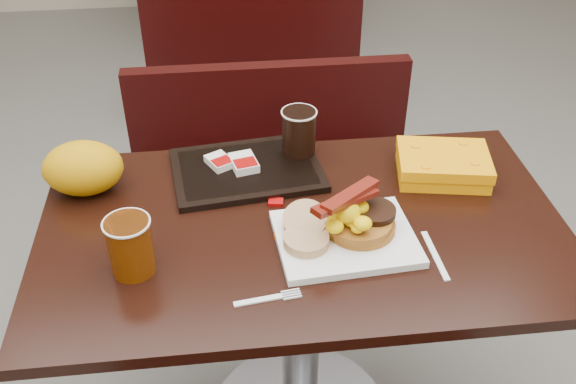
{
  "coord_description": "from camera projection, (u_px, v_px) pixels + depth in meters",
  "views": [
    {
      "loc": [
        -0.17,
        -1.15,
        1.69
      ],
      "look_at": [
        -0.03,
        0.03,
        0.82
      ],
      "focal_mm": 40.76,
      "sensor_mm": 36.0,
      "label": 1
    }
  ],
  "objects": [
    {
      "name": "condiment_syrup",
      "position": [
        284.0,
        234.0,
        1.46
      ],
      "size": [
        0.05,
        0.04,
        0.01
      ],
      "primitive_type": "cube",
      "rotation": [
        0.0,
        0.0,
        -0.15
      ],
      "color": "#AE4807",
      "rests_on": "table_near"
    },
    {
      "name": "fork",
      "position": [
        258.0,
        300.0,
        1.29
      ],
      "size": [
        0.14,
        0.04,
        0.0
      ],
      "primitive_type": null,
      "rotation": [
        0.0,
        0.0,
        0.14
      ],
      "color": "white",
      "rests_on": "table_near"
    },
    {
      "name": "paper_bag",
      "position": [
        83.0,
        168.0,
        1.56
      ],
      "size": [
        0.23,
        0.2,
        0.13
      ],
      "primitive_type": "ellipsoid",
      "rotation": [
        0.0,
        0.0,
        0.39
      ],
      "color": "orange",
      "rests_on": "table_near"
    },
    {
      "name": "coffee_cup_far",
      "position": [
        299.0,
        132.0,
        1.67
      ],
      "size": [
        0.11,
        0.11,
        0.12
      ],
      "primitive_type": "cylinder",
      "rotation": [
        0.0,
        0.0,
        -0.3
      ],
      "color": "black",
      "rests_on": "tray"
    },
    {
      "name": "muffin_top",
      "position": [
        305.0,
        221.0,
        1.44
      ],
      "size": [
        0.12,
        0.13,
        0.06
      ],
      "primitive_type": "cylinder",
      "rotation": [
        0.38,
        0.0,
        -0.31
      ],
      "color": "tan",
      "rests_on": "platter"
    },
    {
      "name": "sausage_patty",
      "position": [
        375.0,
        211.0,
        1.44
      ],
      "size": [
        0.1,
        0.1,
        0.01
      ],
      "primitive_type": "cylinder",
      "rotation": [
        0.0,
        0.0,
        0.08
      ],
      "color": "black",
      "rests_on": "pancake_stack"
    },
    {
      "name": "condiment_ketchup",
      "position": [
        276.0,
        202.0,
        1.55
      ],
      "size": [
        0.04,
        0.03,
        0.01
      ],
      "primitive_type": "cube",
      "rotation": [
        0.0,
        0.0,
        -0.16
      ],
      "color": "#8C0504",
      "rests_on": "table_near"
    },
    {
      "name": "scrambled_eggs",
      "position": [
        347.0,
        214.0,
        1.4
      ],
      "size": [
        0.12,
        0.11,
        0.05
      ],
      "primitive_type": "ellipsoid",
      "rotation": [
        0.0,
        0.0,
        -0.26
      ],
      "color": "#FFDC05",
      "rests_on": "pancake_stack"
    },
    {
      "name": "hashbrown_sleeve_right",
      "position": [
        244.0,
        163.0,
        1.64
      ],
      "size": [
        0.08,
        0.09,
        0.02
      ],
      "primitive_type": "cube",
      "rotation": [
        0.0,
        0.0,
        0.23
      ],
      "color": "silver",
      "rests_on": "tray"
    },
    {
      "name": "pancake_stack",
      "position": [
        360.0,
        223.0,
        1.44
      ],
      "size": [
        0.16,
        0.16,
        0.03
      ],
      "primitive_type": "cylinder",
      "rotation": [
        0.0,
        0.0,
        -0.03
      ],
      "color": "#914C18",
      "rests_on": "platter"
    },
    {
      "name": "knife",
      "position": [
        435.0,
        255.0,
        1.4
      ],
      "size": [
        0.02,
        0.16,
        0.0
      ],
      "primitive_type": "cube",
      "rotation": [
        0.0,
        0.0,
        -1.54
      ],
      "color": "white",
      "rests_on": "table_near"
    },
    {
      "name": "hashbrown_sleeve_left",
      "position": [
        219.0,
        162.0,
        1.65
      ],
      "size": [
        0.08,
        0.09,
        0.02
      ],
      "primitive_type": "cube",
      "rotation": [
        0.0,
        0.0,
        0.49
      ],
      "color": "silver",
      "rests_on": "tray"
    },
    {
      "name": "coffee_cup_near",
      "position": [
        130.0,
        246.0,
        1.33
      ],
      "size": [
        0.11,
        0.11,
        0.13
      ],
      "primitive_type": "cylinder",
      "rotation": [
        0.0,
        0.0,
        -0.22
      ],
      "color": "#883704",
      "rests_on": "table_near"
    },
    {
      "name": "bench_near_n",
      "position": [
        275.0,
        185.0,
        2.28
      ],
      "size": [
        1.0,
        0.46,
        0.72
      ],
      "primitive_type": null,
      "color": "black",
      "rests_on": "floor"
    },
    {
      "name": "bench_far_s",
      "position": [
        251.0,
        46.0,
        3.25
      ],
      "size": [
        1.0,
        0.46,
        0.72
      ],
      "primitive_type": null,
      "color": "black",
      "rests_on": "floor"
    },
    {
      "name": "muffin_bottom",
      "position": [
        306.0,
        240.0,
        1.4
      ],
      "size": [
        0.12,
        0.12,
        0.02
      ],
      "primitive_type": "cylinder",
      "rotation": [
        0.0,
        0.0,
        -0.24
      ],
      "color": "tan",
      "rests_on": "platter"
    },
    {
      "name": "bacon_strips",
      "position": [
        346.0,
        200.0,
        1.38
      ],
      "size": [
        0.19,
        0.17,
        0.01
      ],
      "primitive_type": null,
      "rotation": [
        0.0,
        0.0,
        0.6
      ],
      "color": "#4A0D05",
      "rests_on": "scrambled_eggs"
    },
    {
      "name": "table_near",
      "position": [
        301.0,
        335.0,
        1.71
      ],
      "size": [
        1.2,
        0.7,
        0.75
      ],
      "primitive_type": null,
      "color": "black",
      "rests_on": "floor"
    },
    {
      "name": "platter",
      "position": [
        345.0,
        238.0,
        1.44
      ],
      "size": [
        0.32,
        0.26,
        0.02
      ],
      "primitive_type": "cube",
      "rotation": [
        0.0,
        0.0,
        0.07
      ],
      "color": "white",
      "rests_on": "table_near"
    },
    {
      "name": "clamshell",
      "position": [
        443.0,
        165.0,
        1.63
      ],
      "size": [
        0.25,
        0.21,
        0.06
      ],
      "primitive_type": "cube",
      "rotation": [
        0.0,
        0.0,
        -0.18
      ],
      "color": "#F79504",
      "rests_on": "table_near"
    },
    {
      "name": "tray",
      "position": [
        247.0,
        170.0,
        1.65
      ],
      "size": [
        0.4,
        0.3,
        0.02
      ],
      "primitive_type": "cube",
      "rotation": [
        0.0,
        0.0,
        0.12
      ],
      "color": "black",
      "rests_on": "table_near"
    }
  ]
}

